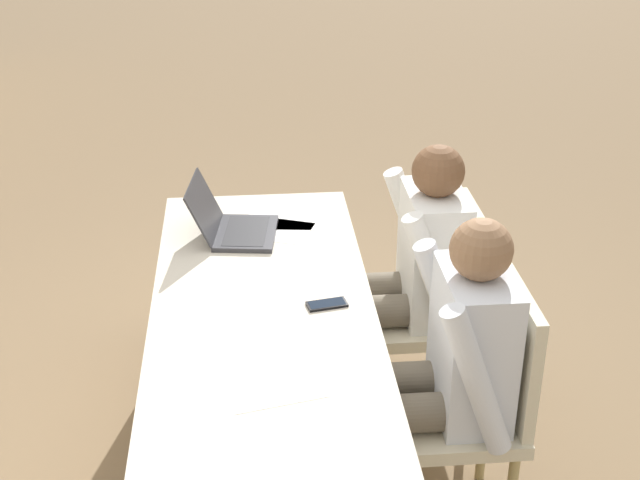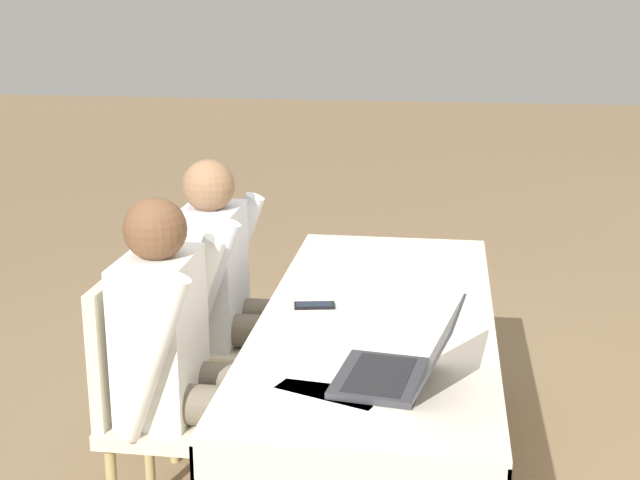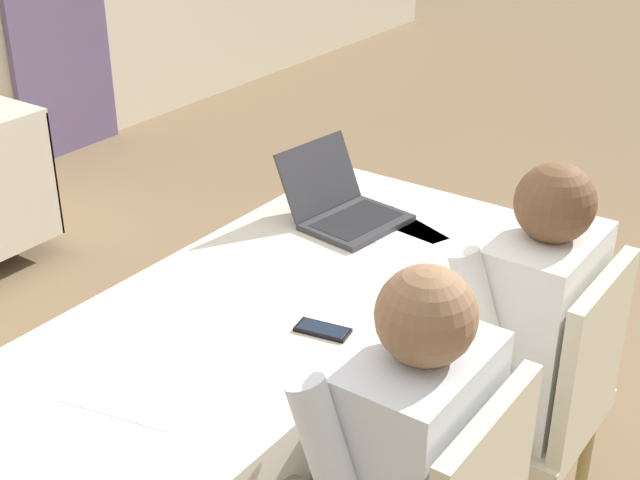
{
  "view_description": "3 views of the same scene",
  "coord_description": "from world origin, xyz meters",
  "px_view_note": "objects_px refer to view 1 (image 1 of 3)",
  "views": [
    {
      "loc": [
        -2.7,
        0.04,
        2.34
      ],
      "look_at": [
        0.0,
        -0.2,
        0.97
      ],
      "focal_mm": 50.0,
      "sensor_mm": 36.0,
      "label": 1
    },
    {
      "loc": [
        2.89,
        0.21,
        1.79
      ],
      "look_at": [
        0.0,
        -0.2,
        0.97
      ],
      "focal_mm": 50.0,
      "sensor_mm": 36.0,
      "label": 2
    },
    {
      "loc": [
        -1.61,
        -1.34,
        1.96
      ],
      "look_at": [
        0.0,
        -0.2,
        0.97
      ],
      "focal_mm": 50.0,
      "sensor_mm": 36.0,
      "label": 3
    }
  ],
  "objects_px": {
    "laptop": "(234,225)",
    "chair_near_right": "(436,301)",
    "chair_near_left": "(475,398)",
    "person_white_shirt": "(413,268)",
    "person_checkered_shirt": "(448,360)",
    "cell_phone": "(327,304)"
  },
  "relations": [
    {
      "from": "chair_near_left",
      "to": "person_white_shirt",
      "type": "bearing_deg",
      "value": -170.75
    },
    {
      "from": "laptop",
      "to": "person_checkered_shirt",
      "type": "height_order",
      "value": "person_checkered_shirt"
    },
    {
      "from": "chair_near_left",
      "to": "chair_near_right",
      "type": "distance_m",
      "value": 0.64
    },
    {
      "from": "chair_near_left",
      "to": "person_checkered_shirt",
      "type": "relative_size",
      "value": 0.78
    },
    {
      "from": "laptop",
      "to": "chair_near_right",
      "type": "xyz_separation_m",
      "value": [
        -0.25,
        -0.8,
        -0.25
      ]
    },
    {
      "from": "laptop",
      "to": "person_white_shirt",
      "type": "relative_size",
      "value": 0.32
    },
    {
      "from": "cell_phone",
      "to": "chair_near_right",
      "type": "height_order",
      "value": "chair_near_right"
    },
    {
      "from": "cell_phone",
      "to": "chair_near_left",
      "type": "bearing_deg",
      "value": -132.88
    },
    {
      "from": "person_white_shirt",
      "to": "chair_near_left",
      "type": "bearing_deg",
      "value": 9.25
    },
    {
      "from": "chair_near_right",
      "to": "person_white_shirt",
      "type": "relative_size",
      "value": 0.78
    },
    {
      "from": "person_checkered_shirt",
      "to": "chair_near_left",
      "type": "bearing_deg",
      "value": 90.0
    },
    {
      "from": "laptop",
      "to": "cell_phone",
      "type": "bearing_deg",
      "value": -143.61
    },
    {
      "from": "chair_near_left",
      "to": "person_checkered_shirt",
      "type": "height_order",
      "value": "person_checkered_shirt"
    },
    {
      "from": "chair_near_left",
      "to": "person_white_shirt",
      "type": "relative_size",
      "value": 0.78
    },
    {
      "from": "cell_phone",
      "to": "person_checkered_shirt",
      "type": "xyz_separation_m",
      "value": [
        -0.3,
        -0.37,
        -0.06
      ]
    },
    {
      "from": "chair_near_right",
      "to": "person_checkered_shirt",
      "type": "relative_size",
      "value": 0.78
    },
    {
      "from": "laptop",
      "to": "person_checkered_shirt",
      "type": "relative_size",
      "value": 0.32
    },
    {
      "from": "chair_near_left",
      "to": "person_white_shirt",
      "type": "xyz_separation_m",
      "value": [
        0.64,
        0.1,
        0.16
      ]
    },
    {
      "from": "laptop",
      "to": "person_checkered_shirt",
      "type": "bearing_deg",
      "value": -134.37
    },
    {
      "from": "cell_phone",
      "to": "chair_near_left",
      "type": "distance_m",
      "value": 0.6
    },
    {
      "from": "laptop",
      "to": "chair_near_right",
      "type": "distance_m",
      "value": 0.88
    },
    {
      "from": "chair_near_left",
      "to": "chair_near_right",
      "type": "xyz_separation_m",
      "value": [
        0.64,
        0.0,
        0.0
      ]
    }
  ]
}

